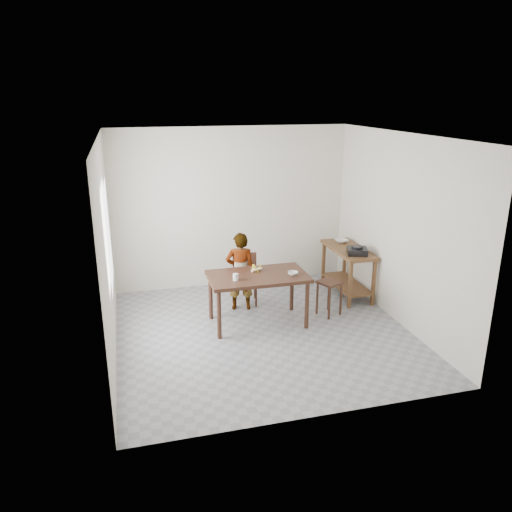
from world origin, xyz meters
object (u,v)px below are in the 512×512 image
object	(u,v)px
child	(240,271)
dining_table	(258,299)
dining_chair	(245,280)
stool	(329,298)
prep_counter	(347,271)

from	to	relation	value
child	dining_table	bearing A→B (deg)	112.21
child	dining_chair	world-z (taller)	child
dining_table	dining_chair	bearing A→B (deg)	89.76
stool	child	bearing A→B (deg)	155.87
dining_chair	stool	world-z (taller)	dining_chair
prep_counter	child	distance (m)	1.86
prep_counter	dining_chair	xyz separation A→B (m)	(-1.72, 0.08, -0.01)
dining_chair	prep_counter	bearing A→B (deg)	8.28
child	stool	size ratio (longest dim) A/B	2.29
child	dining_chair	bearing A→B (deg)	-111.81
dining_chair	stool	bearing A→B (deg)	-23.26
child	dining_chair	size ratio (longest dim) A/B	1.56
dining_table	stool	bearing A→B (deg)	1.12
child	dining_chair	xyz separation A→B (m)	(0.13, 0.20, -0.22)
child	stool	xyz separation A→B (m)	(1.24, -0.56, -0.34)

